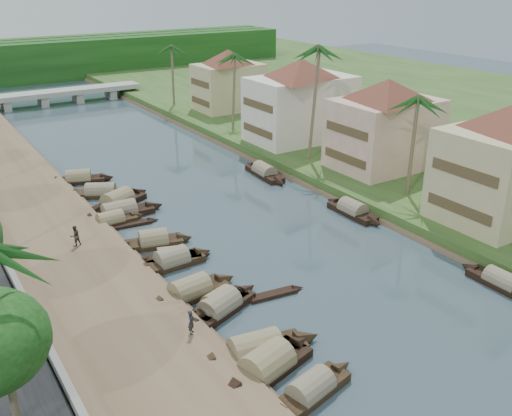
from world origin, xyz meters
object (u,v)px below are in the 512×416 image
bridge (60,94)px  sampan_1 (267,367)px  person_near (191,322)px  sampan_0 (310,391)px  building_near (510,160)px

bridge → sampan_1: 80.07m
sampan_1 → person_near: (-2.39, 4.78, 1.18)m
person_near → sampan_1: bearing=-109.3°
person_near → sampan_0: bearing=-113.3°
building_near → person_near: 31.55m
bridge → person_near: 75.66m
bridge → sampan_1: size_ratio=3.26×
building_near → sampan_0: size_ratio=1.98×
person_near → bridge: bearing=34.8°
building_near → sampan_1: size_ratio=1.73×
building_near → sampan_1: bearing=-169.3°
bridge → sampan_0: bearing=-96.2°
sampan_0 → building_near: bearing=3.8°
sampan_1 → person_near: 5.48m
sampan_1 → sampan_0: bearing=-89.2°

